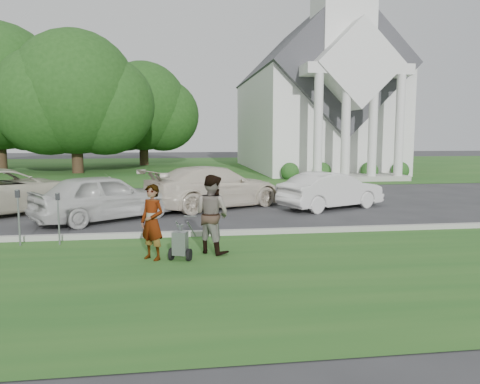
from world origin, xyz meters
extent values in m
plane|color=#333335|center=(0.00, 0.00, 0.00)|extent=(120.00, 120.00, 0.00)
cube|color=#21551D|center=(0.00, -3.00, 0.01)|extent=(80.00, 7.00, 0.01)
cube|color=#21551D|center=(0.00, 27.00, 0.01)|extent=(80.00, 30.00, 0.01)
cube|color=#9E9E93|center=(0.00, 0.55, 0.07)|extent=(80.00, 0.18, 0.15)
cube|color=white|center=(9.00, 24.00, 3.50)|extent=(9.00, 16.00, 7.00)
cube|color=#38383D|center=(9.00, 24.00, 7.00)|extent=(9.19, 17.00, 9.19)
cube|color=#9E9E93|center=(9.00, 14.80, 0.15)|extent=(6.20, 2.60, 0.30)
cylinder|color=white|center=(6.60, 13.80, 3.00)|extent=(0.50, 0.50, 6.00)
cylinder|color=white|center=(8.20, 13.80, 3.00)|extent=(0.50, 0.50, 6.00)
cylinder|color=white|center=(9.80, 13.80, 3.00)|extent=(0.50, 0.50, 6.00)
cylinder|color=white|center=(11.40, 13.80, 3.00)|extent=(0.50, 0.50, 6.00)
cube|color=white|center=(9.00, 14.60, 6.30)|extent=(6.20, 2.00, 0.60)
cube|color=white|center=(9.00, 14.60, 6.60)|extent=(5.09, 2.20, 5.09)
cube|color=white|center=(9.00, 17.00, 10.50)|extent=(3.20, 3.20, 7.00)
sphere|color=#1E4C19|center=(5.50, 15.70, 0.45)|extent=(1.10, 1.10, 1.10)
sphere|color=#1E4C19|center=(7.50, 15.70, 0.45)|extent=(1.10, 1.10, 1.10)
sphere|color=#1E4C19|center=(10.50, 15.70, 0.45)|extent=(1.10, 1.10, 1.10)
sphere|color=#1E4C19|center=(12.50, 15.70, 0.45)|extent=(1.10, 1.10, 1.10)
cylinder|color=#332316|center=(-8.00, 22.00, 1.60)|extent=(0.76, 0.76, 3.20)
sphere|color=#1D4415|center=(-8.00, 22.00, 5.51)|extent=(8.40, 8.40, 8.40)
sphere|color=#1D4415|center=(-6.11, 22.30, 4.67)|extent=(6.89, 6.89, 6.89)
sphere|color=#1D4415|center=(-9.68, 21.70, 4.88)|extent=(7.22, 7.22, 7.22)
cylinder|color=#332316|center=(-14.00, 25.00, 1.80)|extent=(0.76, 0.76, 3.60)
sphere|color=#1D4415|center=(-11.93, 25.30, 5.21)|extent=(7.54, 7.54, 7.54)
cylinder|color=#332316|center=(-4.00, 30.00, 1.50)|extent=(0.76, 0.76, 3.00)
sphere|color=#1D4415|center=(-4.00, 30.00, 5.09)|extent=(7.60, 7.60, 7.60)
sphere|color=#1D4415|center=(-2.29, 30.30, 4.33)|extent=(6.23, 6.23, 6.23)
sphere|color=#1D4415|center=(-5.52, 29.70, 4.52)|extent=(6.54, 6.54, 6.54)
cylinder|color=black|center=(-1.41, -1.73, 0.13)|extent=(0.15, 0.28, 0.27)
cylinder|color=black|center=(-1.04, -1.86, 0.13)|extent=(0.15, 0.28, 0.27)
cylinder|color=#2D2D33|center=(-1.23, -1.80, 0.13)|extent=(0.44, 0.17, 0.03)
cube|color=gray|center=(-1.23, -1.80, 0.38)|extent=(0.36, 0.32, 0.49)
cone|color=gray|center=(-1.23, -1.80, 0.71)|extent=(0.19, 0.19, 0.14)
cylinder|color=#2D2D33|center=(-1.23, -1.80, 0.78)|extent=(0.04, 0.04, 0.05)
cylinder|color=gray|center=(-1.21, -1.35, 0.60)|extent=(0.23, 0.63, 0.47)
cylinder|color=gray|center=(-0.97, -1.43, 0.60)|extent=(0.23, 0.63, 0.47)
cylinder|color=gray|center=(-0.99, -1.08, 0.83)|extent=(0.28, 0.12, 0.03)
imported|color=#999999|center=(-1.81, -1.65, 0.81)|extent=(0.70, 0.67, 1.61)
imported|color=#999999|center=(-0.51, -1.25, 0.89)|extent=(1.09, 1.08, 1.77)
cylinder|color=gray|center=(-4.11, 0.02, 0.56)|extent=(0.04, 0.04, 1.11)
cube|color=#2D2D33|center=(-4.11, 0.02, 1.19)|extent=(0.09, 0.06, 0.17)
cylinder|color=gray|center=(-4.11, 0.02, 1.27)|extent=(0.08, 0.08, 0.03)
cylinder|color=gray|center=(-5.02, 0.04, 0.60)|extent=(0.04, 0.04, 1.19)
cube|color=#2D2D33|center=(-5.02, 0.04, 1.27)|extent=(0.10, 0.07, 0.18)
cylinder|color=gray|center=(-5.02, 0.04, 1.36)|extent=(0.09, 0.09, 0.03)
imported|color=beige|center=(-7.00, 5.01, 0.77)|extent=(5.91, 5.56, 1.55)
imported|color=silver|center=(-3.52, 3.24, 0.74)|extent=(4.56, 3.89, 1.48)
imported|color=beige|center=(0.09, 5.36, 0.76)|extent=(5.66, 4.38, 1.53)
imported|color=silver|center=(4.27, 4.59, 0.66)|extent=(4.23, 2.91, 1.32)
camera|label=1|loc=(-1.30, -11.56, 2.67)|focal=35.00mm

